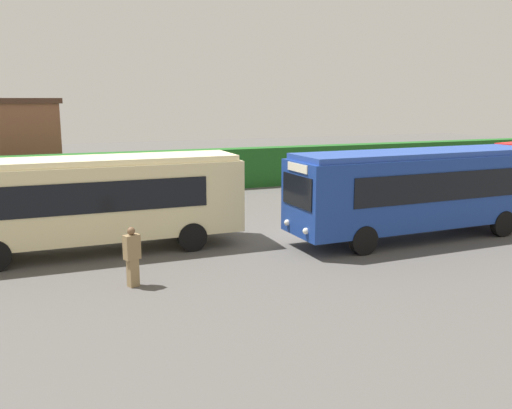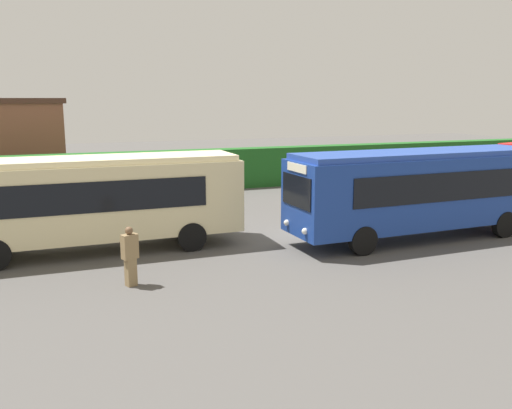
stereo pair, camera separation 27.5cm
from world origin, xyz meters
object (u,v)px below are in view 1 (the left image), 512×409
at_px(person_center, 101,211).
at_px(bus_blue, 418,188).
at_px(bus_cream, 94,198).
at_px(person_far, 416,196).
at_px(person_right, 132,255).

bearing_deg(person_center, bus_blue, -103.29).
height_order(bus_blue, person_center, bus_blue).
relative_size(bus_cream, person_center, 5.66).
bearing_deg(person_far, bus_cream, 112.49).
distance_m(bus_blue, person_center, 12.03).
bearing_deg(bus_blue, person_right, 6.66).
bearing_deg(person_center, bus_cream, -179.95).
bearing_deg(person_far, person_right, 129.01).
height_order(person_center, person_right, person_center).
height_order(bus_cream, person_center, bus_cream).
distance_m(bus_cream, bus_blue, 11.67).
bearing_deg(person_far, person_center, 102.31).
relative_size(bus_cream, bus_blue, 0.98).
bearing_deg(bus_blue, person_center, -25.51).
distance_m(person_center, person_far, 13.55).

